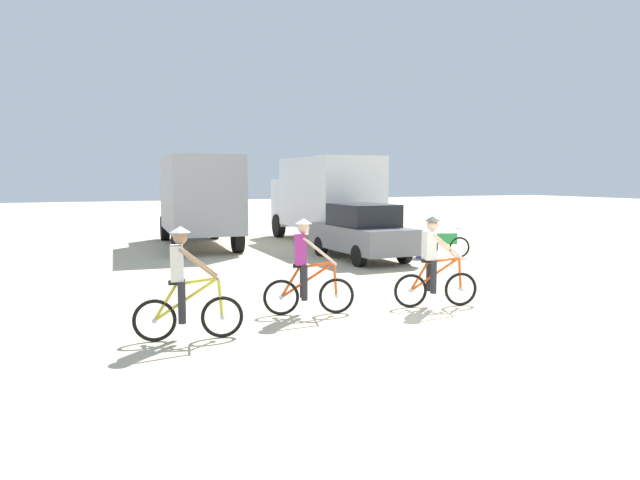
# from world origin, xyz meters

# --- Properties ---
(ground_plane) EXTENTS (120.00, 120.00, 0.00)m
(ground_plane) POSITION_xyz_m (0.00, 0.00, 0.00)
(ground_plane) COLOR beige
(box_truck_grey_hauler) EXTENTS (2.87, 6.91, 3.35)m
(box_truck_grey_hauler) POSITION_xyz_m (-1.40, 13.49, 1.87)
(box_truck_grey_hauler) COLOR #9E9EA3
(box_truck_grey_hauler) RESTS_ON ground
(box_truck_avon_van) EXTENTS (2.64, 6.84, 3.35)m
(box_truck_avon_van) POSITION_xyz_m (3.45, 12.82, 1.87)
(box_truck_avon_van) COLOR white
(box_truck_avon_van) RESTS_ON ground
(sedan_parked) EXTENTS (1.84, 4.23, 1.76)m
(sedan_parked) POSITION_xyz_m (2.52, 7.87, 0.88)
(sedan_parked) COLOR slate
(sedan_parked) RESTS_ON ground
(cyclist_orange_shirt) EXTENTS (1.71, 0.56, 1.82)m
(cyclist_orange_shirt) POSITION_xyz_m (-4.35, 0.90, 0.85)
(cyclist_orange_shirt) COLOR black
(cyclist_orange_shirt) RESTS_ON ground
(cyclist_cowboy_hat) EXTENTS (1.68, 0.66, 1.82)m
(cyclist_cowboy_hat) POSITION_xyz_m (-1.93, 1.72, 0.85)
(cyclist_cowboy_hat) COLOR black
(cyclist_cowboy_hat) RESTS_ON ground
(cyclist_near_camera) EXTENTS (1.69, 0.62, 1.82)m
(cyclist_near_camera) POSITION_xyz_m (0.64, 1.29, 0.85)
(cyclist_near_camera) COLOR black
(cyclist_near_camera) RESTS_ON ground
(bicycle_spare) EXTENTS (1.66, 0.69, 0.97)m
(bicycle_spare) POSITION_xyz_m (5.12, 7.12, 0.40)
(bicycle_spare) COLOR black
(bicycle_spare) RESTS_ON ground
(supply_crate) EXTENTS (0.76, 0.78, 0.56)m
(supply_crate) POSITION_xyz_m (4.58, 7.37, 0.28)
(supply_crate) COLOR #4C5199
(supply_crate) RESTS_ON ground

